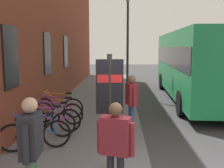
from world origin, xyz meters
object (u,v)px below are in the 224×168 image
Objects in this scene: transit_info_sign at (110,94)px; pedestrian_near_bus at (115,142)px; bicycle_beside_lamp at (58,112)px; city_bus at (194,62)px; bicycle_nearest_sign at (53,119)px; bicycle_by_door at (59,107)px; pedestrian_by_facade at (31,142)px; pedestrian_crossing_street at (131,98)px; bicycle_leaning_wall at (36,135)px; street_lamp at (128,37)px; bicycle_under_window at (44,125)px.

transit_info_sign reaches higher than pedestrian_near_bus.
bicycle_beside_lamp is 7.66m from city_bus.
bicycle_nearest_sign is 1.00× the size of bicycle_by_door.
pedestrian_by_facade is 1.07× the size of pedestrian_near_bus.
bicycle_by_door is 1.03× the size of pedestrian_crossing_street.
pedestrian_crossing_street is 1.03× the size of pedestrian_near_bus.
city_bus is (7.21, -5.76, 1.41)m from bicycle_leaning_wall.
street_lamp reaches higher than bicycle_nearest_sign.
bicycle_by_door is at bearing 56.93° from pedestrian_crossing_street.
pedestrian_by_facade is at bearing 152.49° from city_bus.
bicycle_nearest_sign is 1.60m from bicycle_by_door.
street_lamp reaches higher than bicycle_under_window.
pedestrian_by_facade is 1.31m from pedestrian_near_bus.
pedestrian_near_bus reaches higher than bicycle_nearest_sign.
pedestrian_by_facade reaches higher than bicycle_by_door.
pedestrian_by_facade is at bearing 141.37° from transit_info_sign.
pedestrian_crossing_street reaches higher than bicycle_beside_lamp.
bicycle_nearest_sign is (1.48, -0.06, 0.00)m from bicycle_leaning_wall.
city_bus is at bearing -42.12° from bicycle_under_window.
bicycle_beside_lamp is (0.83, 0.02, 0.00)m from bicycle_nearest_sign.
city_bus is 10.91m from pedestrian_by_facade.
bicycle_nearest_sign is at bearing 9.74° from pedestrian_by_facade.
pedestrian_by_facade is at bearing 170.37° from street_lamp.
bicycle_under_window is at bearing -177.48° from bicycle_by_door.
transit_info_sign is 9.10m from city_bus.
bicycle_leaning_wall is 9.33m from city_bus.
pedestrian_by_facade reaches higher than bicycle_nearest_sign.
bicycle_under_window is at bearing 137.88° from city_bus.
street_lamp reaches higher than bicycle_leaning_wall.
bicycle_beside_lamp is 1.04× the size of pedestrian_near_bus.
bicycle_under_window is at bearing 103.90° from pedestrian_crossing_street.
bicycle_by_door is at bearing 125.16° from city_bus.
pedestrian_near_bus is 0.33× the size of street_lamp.
city_bus reaches higher than bicycle_nearest_sign.
bicycle_leaning_wall is 0.33× the size of street_lamp.
bicycle_leaning_wall is at bearing -177.97° from bicycle_by_door.
bicycle_by_door is 1.06× the size of pedestrian_near_bus.
pedestrian_by_facade is at bearing -163.43° from bicycle_leaning_wall.
city_bus reaches higher than pedestrian_near_bus.
pedestrian_near_bus is (-3.68, -1.96, 0.63)m from bicycle_nearest_sign.
bicycle_beside_lamp is at bearing -1.85° from bicycle_under_window.
bicycle_leaning_wall and bicycle_nearest_sign have the same top height.
pedestrian_near_bus is at bearing 177.43° from street_lamp.
bicycle_under_window is 8.72m from city_bus.
bicycle_under_window is 0.71× the size of transit_info_sign.
bicycle_under_window is 2.25m from bicycle_by_door.
bicycle_under_window is 0.16× the size of city_bus.
city_bus is 10.15m from pedestrian_near_bus.
bicycle_leaning_wall is 0.94× the size of pedestrian_by_facade.
bicycle_under_window is 0.97× the size of bicycle_nearest_sign.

